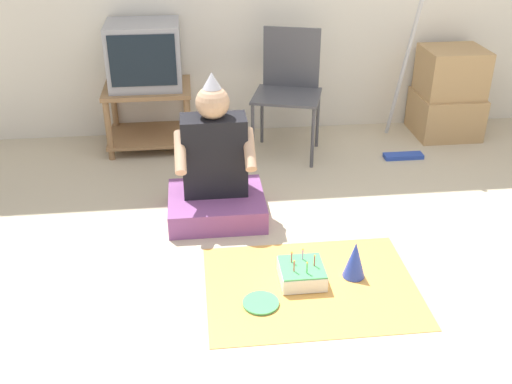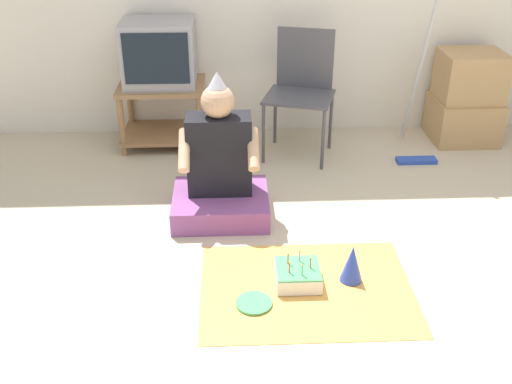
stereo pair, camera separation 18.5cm
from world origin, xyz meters
TOP-DOWN VIEW (x-y plane):
  - ground_plane at (0.00, 0.00)m, footprint 16.00×16.00m
  - tv_stand at (-1.15, 1.81)m, footprint 0.62×0.48m
  - tv at (-1.15, 1.82)m, footprint 0.50×0.42m
  - folding_chair at (-0.15, 1.63)m, footprint 0.55×0.52m
  - cardboard_box_stack at (1.11, 1.80)m, footprint 0.47×0.45m
  - dust_mop at (0.66, 1.50)m, footprint 0.28×0.47m
  - person_seated at (-0.72, 0.74)m, footprint 0.56×0.49m
  - party_cloth at (-0.29, -0.03)m, footprint 1.05×0.78m
  - birthday_cake at (-0.33, 0.02)m, footprint 0.22×0.22m
  - party_hat_blue at (-0.06, 0.03)m, footprint 0.11×0.11m
  - paper_plate at (-0.56, -0.14)m, footprint 0.18×0.18m

SIDE VIEW (x-z plane):
  - ground_plane at x=0.00m, z-range 0.00..0.00m
  - party_cloth at x=-0.29m, z-range 0.00..0.01m
  - paper_plate at x=-0.56m, z-range 0.01..0.02m
  - birthday_cake at x=-0.33m, z-range -0.03..0.13m
  - party_hat_blue at x=-0.06m, z-range 0.01..0.20m
  - person_seated at x=-0.72m, z-range -0.17..0.70m
  - tv_stand at x=-1.15m, z-range 0.04..0.51m
  - cardboard_box_stack at x=1.11m, z-range -0.02..0.66m
  - dust_mop at x=0.66m, z-range -0.25..0.93m
  - folding_chair at x=-0.15m, z-range 0.07..0.95m
  - tv at x=-1.15m, z-range 0.46..0.91m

